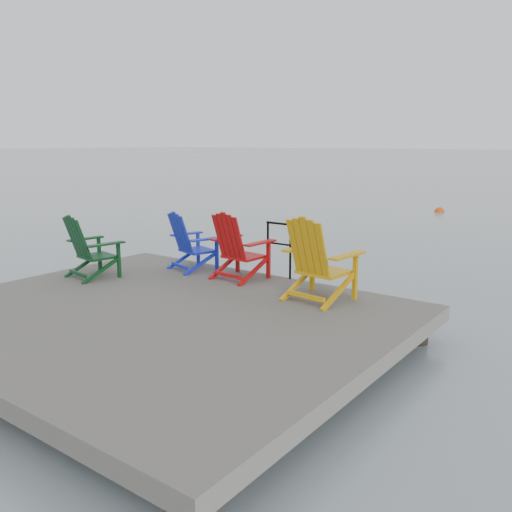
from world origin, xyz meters
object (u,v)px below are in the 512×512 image
Objects in this scene: chair_yellow at (318,259)px; handrail at (279,244)px; chair_blue at (191,241)px; chair_green at (89,247)px; chair_red at (238,246)px; buoy_b at (439,212)px.

handrail is at bearing 152.12° from chair_yellow.
chair_green is at bearing -107.35° from chair_blue.
chair_green is 1.65m from chair_blue.
chair_red reaches higher than chair_green.
chair_yellow is (2.67, -0.30, 0.09)m from chair_blue.
chair_red is (1.05, -0.02, 0.04)m from chair_blue.
chair_red reaches higher than handrail.
buoy_b is (0.50, 15.72, -1.01)m from chair_green.
buoy_b is at bearing 107.54° from chair_yellow.
chair_blue is at bearing 64.92° from chair_green.
chair_red reaches higher than chair_blue.
chair_yellow reaches higher than chair_blue.
handrail is 1.40m from chair_yellow.
buoy_b is (-3.09, 14.65, -1.09)m from chair_yellow.
chair_yellow is (1.17, -0.77, 0.05)m from handrail.
chair_blue is (0.93, 1.37, -0.01)m from chair_green.
chair_green is 2.76× the size of buoy_b.
chair_blue reaches higher than buoy_b.
chair_green reaches higher than chair_blue.
chair_green is 15.76m from buoy_b.
chair_red is 1.65m from chair_yellow.
chair_green reaches higher than handrail.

